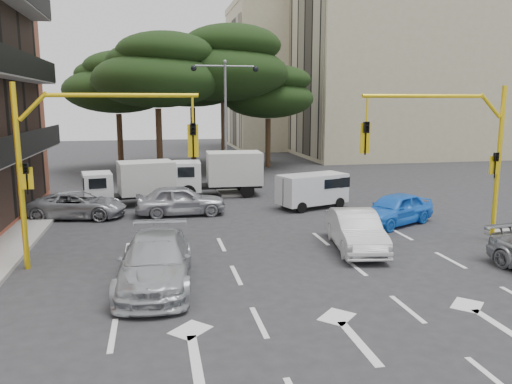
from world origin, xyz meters
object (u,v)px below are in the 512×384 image
(signal_mast_left, at_px, (78,149))
(car_blue_compact, at_px, (395,209))
(car_silver_wagon, at_px, (156,261))
(van_white, at_px, (312,191))
(car_white_hatch, at_px, (356,230))
(box_truck_b, at_px, (218,174))
(street_lamp_center, at_px, (225,102))
(car_silver_cross_b, at_px, (181,200))
(signal_mast_right, at_px, (458,143))
(box_truck_a, at_px, (130,184))
(car_silver_cross_a, at_px, (78,205))

(signal_mast_left, height_order, car_blue_compact, signal_mast_left)
(car_silver_wagon, distance_m, van_white, 12.58)
(car_white_hatch, distance_m, box_truck_b, 12.36)
(street_lamp_center, bearing_deg, car_blue_compact, -61.03)
(street_lamp_center, relative_size, car_silver_cross_b, 1.81)
(street_lamp_center, xyz_separation_m, car_white_hatch, (2.80, -14.09, -4.71))
(car_white_hatch, bearing_deg, signal_mast_right, 10.71)
(van_white, bearing_deg, box_truck_a, -123.51)
(van_white, height_order, box_truck_b, box_truck_b)
(signal_mast_right, height_order, car_blue_compact, signal_mast_right)
(car_silver_wagon, bearing_deg, car_blue_compact, 32.62)
(signal_mast_left, relative_size, car_silver_cross_a, 1.35)
(box_truck_a, bearing_deg, car_silver_cross_a, 126.84)
(car_blue_compact, relative_size, box_truck_a, 0.88)
(car_silver_wagon, relative_size, box_truck_b, 0.99)
(car_blue_compact, bearing_deg, signal_mast_right, -13.18)
(box_truck_a, distance_m, box_truck_b, 5.26)
(car_white_hatch, xyz_separation_m, box_truck_a, (-8.49, 9.91, 0.44))
(signal_mast_right, bearing_deg, box_truck_b, 122.91)
(car_silver_cross_b, bearing_deg, car_white_hatch, -140.25)
(signal_mast_right, distance_m, car_blue_compact, 4.56)
(street_lamp_center, relative_size, box_truck_a, 1.65)
(signal_mast_right, relative_size, car_silver_cross_a, 1.35)
(signal_mast_right, height_order, car_silver_cross_a, signal_mast_right)
(car_silver_cross_b, height_order, box_truck_b, box_truck_b)
(car_blue_compact, bearing_deg, car_white_hatch, -71.93)
(box_truck_a, relative_size, box_truck_b, 0.90)
(signal_mast_left, bearing_deg, car_silver_cross_a, 99.22)
(signal_mast_left, distance_m, car_silver_cross_b, 8.48)
(signal_mast_right, distance_m, car_white_hatch, 5.11)
(car_silver_cross_b, height_order, box_truck_a, box_truck_a)
(signal_mast_left, relative_size, car_blue_compact, 1.45)
(signal_mast_left, relative_size, car_silver_wagon, 1.17)
(street_lamp_center, xyz_separation_m, car_blue_compact, (6.00, -10.84, -4.72))
(car_silver_cross_b, height_order, van_white, van_white)
(car_silver_cross_b, bearing_deg, car_blue_compact, -113.18)
(street_lamp_center, height_order, van_white, street_lamp_center)
(signal_mast_left, distance_m, car_silver_wagon, 4.58)
(car_silver_wagon, xyz_separation_m, van_white, (7.98, 9.73, 0.15))
(street_lamp_center, bearing_deg, box_truck_b, -109.12)
(car_silver_wagon, bearing_deg, car_silver_cross_b, 87.13)
(car_silver_wagon, relative_size, box_truck_a, 1.09)
(signal_mast_right, relative_size, box_truck_b, 1.16)
(box_truck_a, xyz_separation_m, box_truck_b, (4.91, 1.90, 0.12))
(box_truck_b, bearing_deg, box_truck_a, 113.70)
(car_silver_cross_b, distance_m, box_truck_b, 5.34)
(car_silver_cross_a, bearing_deg, box_truck_b, -47.81)
(car_silver_wagon, bearing_deg, car_white_hatch, 22.22)
(signal_mast_right, xyz_separation_m, car_silver_cross_a, (-14.80, 7.37, -3.27))
(street_lamp_center, xyz_separation_m, car_silver_cross_a, (-8.00, -6.64, -4.81))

